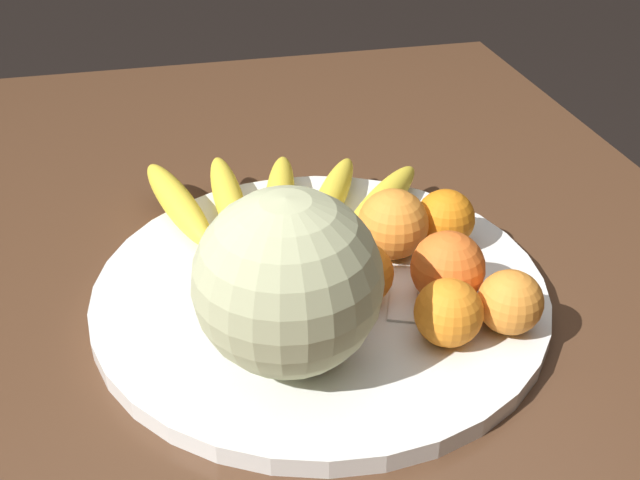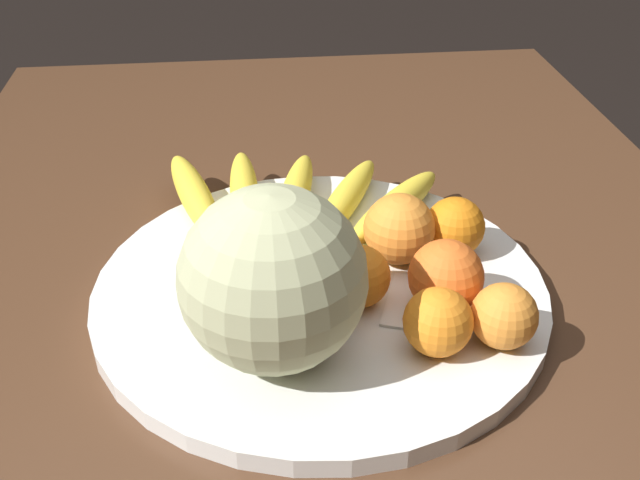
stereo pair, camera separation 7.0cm
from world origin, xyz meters
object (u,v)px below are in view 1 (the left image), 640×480
Objects in this scene: produce_tag at (403,294)px; banana_bunch at (276,200)px; orange_back_left at (393,225)px; orange_back_right at (449,313)px; fruit_bowl at (320,289)px; orange_front_left at (448,268)px; kitchen_table at (322,356)px; orange_top_small at (445,219)px; orange_mid_center at (362,273)px; melon at (288,282)px; orange_front_right at (298,245)px; orange_side_extra at (510,302)px.

banana_bunch is at bearing 48.41° from produce_tag.
orange_back_right is (-0.14, -0.01, -0.01)m from orange_back_left.
fruit_bowl is 0.08m from produce_tag.
kitchen_table is at bearing 50.42° from orange_front_left.
fruit_bowl is 7.18× the size of orange_top_small.
orange_mid_center reaches higher than produce_tag.
orange_front_left is 0.06m from orange_back_right.
orange_mid_center is (-0.03, -0.03, 0.04)m from fruit_bowl.
orange_front_left is at bearing -101.79° from orange_mid_center.
melon reaches higher than orange_front_right.
fruit_bowl is 1.32× the size of banana_bunch.
orange_mid_center is at bearing 123.72° from orange_top_small.
orange_back_right is at bearing -138.73° from orange_front_right.
orange_front_left is 1.13× the size of orange_top_small.
melon reaches higher than fruit_bowl.
melon is 2.53× the size of orange_top_small.
fruit_bowl is 0.14m from orange_back_right.
orange_side_extra is at bearing -144.97° from orange_front_left.
melon is at bearing 153.17° from fruit_bowl.
banana_bunch is 4.79× the size of orange_front_left.
orange_side_extra is (-0.14, -0.06, -0.01)m from orange_back_left.
orange_top_small is 0.14m from orange_side_extra.
orange_front_left is (-0.05, -0.11, 0.04)m from fruit_bowl.
orange_mid_center is (-0.05, -0.05, -0.01)m from orange_front_right.
melon is at bearing 87.68° from orange_side_extra.
orange_back_left is at bearing -46.00° from melon.
melon reaches higher than kitchen_table.
orange_mid_center and orange_side_extra have the same top height.
orange_side_extra is (-0.01, -0.20, -0.05)m from melon.
kitchen_table is 0.16m from produce_tag.
melon is at bearing 134.00° from orange_back_left.
orange_back_right is 0.08m from produce_tag.
orange_back_right is (-0.06, 0.02, -0.00)m from orange_front_left.
orange_mid_center is at bearing 104.64° from produce_tag.
orange_front_right reaches higher than orange_back_right.
banana_bunch is 4.61× the size of orange_back_left.
fruit_bowl is at bearing 162.97° from kitchen_table.
orange_top_small is (0.15, -0.05, 0.00)m from orange_back_right.
orange_side_extra is (0.00, -0.06, -0.00)m from orange_back_right.
banana_bunch is (0.14, 0.02, 0.03)m from fruit_bowl.
fruit_bowl is 6.03× the size of orange_front_right.
orange_side_extra reaches higher than banana_bunch.
orange_front_left is at bearing -161.61° from orange_back_left.
orange_top_small is at bearing -19.85° from orange_back_right.
banana_bunch is 0.27m from orange_back_right.
banana_bunch is at bearing 23.76° from orange_back_right.
produce_tag is (-0.05, -0.09, -0.04)m from orange_front_right.
orange_back_left is (0.02, -0.10, -0.00)m from orange_front_right.
orange_front_right is (-0.12, -0.00, 0.02)m from banana_bunch.
orange_top_small is at bearing -19.78° from orange_front_left.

